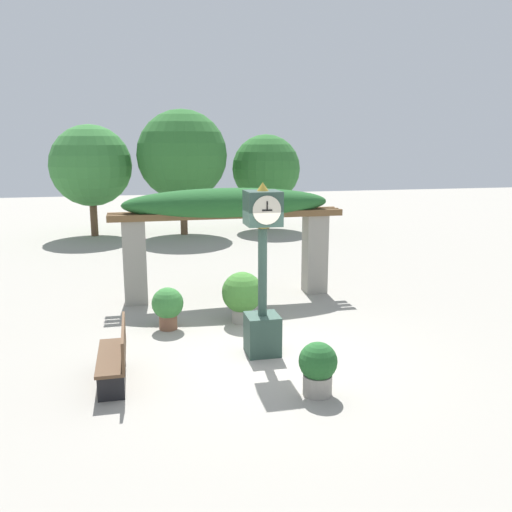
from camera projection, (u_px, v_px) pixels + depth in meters
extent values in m
plane|color=gray|center=(266.00, 356.00, 9.32)|extent=(60.00, 60.00, 0.00)
cube|color=#2D473D|center=(262.00, 334.00, 9.36)|extent=(0.56, 0.56, 0.70)
cylinder|color=#2D473D|center=(263.00, 272.00, 9.14)|extent=(0.15, 0.15, 1.52)
cylinder|color=gold|center=(263.00, 226.00, 8.97)|extent=(0.25, 0.25, 0.04)
cube|color=#2D473D|center=(263.00, 208.00, 8.91)|extent=(0.57, 0.57, 0.57)
cylinder|color=beige|center=(267.00, 210.00, 8.63)|extent=(0.47, 0.02, 0.47)
cylinder|color=beige|center=(259.00, 206.00, 9.19)|extent=(0.47, 0.02, 0.47)
cube|color=black|center=(267.00, 210.00, 8.62)|extent=(0.16, 0.01, 0.02)
cube|color=black|center=(267.00, 206.00, 8.60)|extent=(0.02, 0.01, 0.15)
cone|color=gold|center=(263.00, 186.00, 8.84)|extent=(0.20, 0.20, 0.14)
cube|color=gray|center=(135.00, 262.00, 12.22)|extent=(0.51, 0.51, 1.91)
cube|color=gray|center=(315.00, 254.00, 13.14)|extent=(0.51, 0.51, 1.91)
cube|color=brown|center=(230.00, 215.00, 12.23)|extent=(5.39, 0.11, 0.15)
cube|color=brown|center=(228.00, 214.00, 12.47)|extent=(5.39, 0.11, 0.15)
cube|color=brown|center=(226.00, 213.00, 12.71)|extent=(5.39, 0.11, 0.15)
ellipsoid|color=#235B28|center=(228.00, 203.00, 12.42)|extent=(4.78, 1.11, 0.70)
cylinder|color=gray|center=(242.00, 315.00, 11.04)|extent=(0.43, 0.43, 0.32)
sphere|color=#427F33|center=(242.00, 292.00, 10.95)|extent=(0.83, 0.83, 0.83)
cylinder|color=brown|center=(168.00, 322.00, 10.64)|extent=(0.35, 0.35, 0.29)
sphere|color=#387A38|center=(168.00, 303.00, 10.56)|extent=(0.62, 0.62, 0.62)
cylinder|color=gray|center=(317.00, 385.00, 7.87)|extent=(0.43, 0.43, 0.30)
sphere|color=#235B28|center=(318.00, 361.00, 7.79)|extent=(0.56, 0.56, 0.56)
cube|color=brown|center=(112.00, 357.00, 8.21)|extent=(0.42, 1.49, 0.05)
cube|color=brown|center=(124.00, 340.00, 8.20)|extent=(0.04, 1.49, 0.45)
cube|color=black|center=(114.00, 356.00, 8.82)|extent=(0.38, 0.08, 0.39)
cube|color=black|center=(111.00, 387.00, 7.68)|extent=(0.38, 0.08, 0.39)
cylinder|color=brown|center=(94.00, 215.00, 21.12)|extent=(0.28, 0.28, 1.64)
sphere|color=#387A38|center=(91.00, 166.00, 20.73)|extent=(3.10, 3.10, 3.10)
cylinder|color=brown|center=(184.00, 211.00, 21.42)|extent=(0.28, 0.28, 1.89)
sphere|color=#2D6B2D|center=(182.00, 155.00, 20.97)|extent=(3.49, 3.49, 3.49)
cylinder|color=brown|center=(266.00, 211.00, 22.82)|extent=(0.28, 0.28, 1.54)
sphere|color=#2D6B2D|center=(266.00, 169.00, 22.45)|extent=(2.81, 2.81, 2.81)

